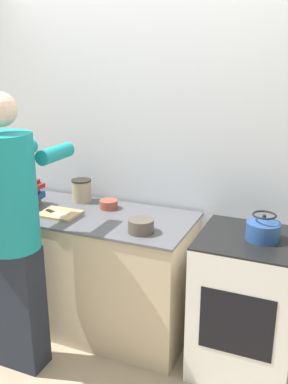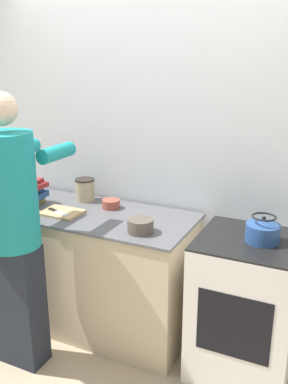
% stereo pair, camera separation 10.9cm
% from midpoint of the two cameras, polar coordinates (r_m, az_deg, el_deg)
% --- Properties ---
extents(ground_plane, '(12.00, 12.00, 0.00)m').
position_cam_midpoint_polar(ground_plane, '(3.18, -3.35, -21.38)').
color(ground_plane, tan).
extents(wall_back, '(8.00, 0.05, 2.60)m').
position_cam_midpoint_polar(wall_back, '(3.21, 2.51, 5.00)').
color(wall_back, silver).
rests_on(wall_back, ground_plane).
extents(counter, '(1.57, 0.69, 0.92)m').
position_cam_midpoint_polar(counter, '(3.32, -6.24, -10.13)').
color(counter, '#C6B28E').
rests_on(counter, ground_plane).
extents(oven, '(0.62, 0.61, 0.94)m').
position_cam_midpoint_polar(oven, '(2.92, 14.34, -14.58)').
color(oven, silver).
rests_on(oven, ground_plane).
extents(person, '(0.39, 0.62, 1.81)m').
position_cam_midpoint_polar(person, '(2.79, -15.92, -4.40)').
color(person, '#1F2530').
rests_on(person, ground_plane).
extents(cutting_board, '(0.28, 0.21, 0.02)m').
position_cam_midpoint_polar(cutting_board, '(3.13, -9.96, -2.71)').
color(cutting_board, tan).
rests_on(cutting_board, counter).
extents(knife, '(0.21, 0.10, 0.01)m').
position_cam_midpoint_polar(knife, '(3.11, -10.49, -2.61)').
color(knife, silver).
rests_on(knife, cutting_board).
extents(kettle, '(0.20, 0.20, 0.16)m').
position_cam_midpoint_polar(kettle, '(2.67, 16.69, -4.99)').
color(kettle, '#284C8C').
rests_on(kettle, oven).
extents(bowl_prep, '(0.17, 0.17, 0.09)m').
position_cam_midpoint_polar(bowl_prep, '(2.75, 0.66, -4.53)').
color(bowl_prep, brown).
rests_on(bowl_prep, counter).
extents(bowl_mixing, '(0.13, 0.13, 0.06)m').
position_cam_midpoint_polar(bowl_mixing, '(3.19, -3.45, -1.60)').
color(bowl_mixing, '#9E4738').
rests_on(bowl_mixing, counter).
extents(canister_jar, '(0.15, 0.15, 0.18)m').
position_cam_midpoint_polar(canister_jar, '(3.37, -6.95, 0.31)').
color(canister_jar, tan).
rests_on(canister_jar, counter).
extents(book_stack, '(0.24, 0.29, 0.20)m').
position_cam_midpoint_polar(book_stack, '(3.34, -14.42, -0.04)').
color(book_stack, olive).
rests_on(book_stack, counter).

